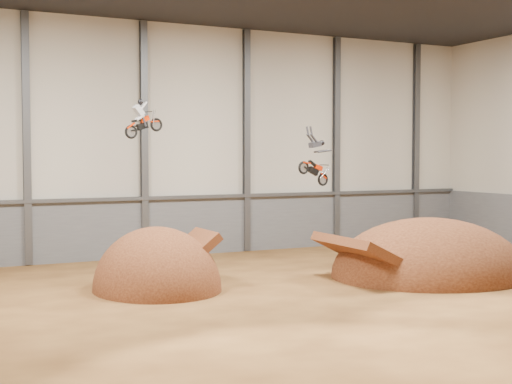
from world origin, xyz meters
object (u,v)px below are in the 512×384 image
at_px(takeoff_ramp, 157,290).
at_px(landing_ramp, 429,276).
at_px(fmx_rider_a, 145,115).
at_px(fmx_rider_b, 311,156).

distance_m(takeoff_ramp, landing_ramp, 13.75).
xyz_separation_m(landing_ramp, fmx_rider_a, (-13.38, 4.52, 7.99)).
relative_size(landing_ramp, fmx_rider_b, 3.72).
xyz_separation_m(takeoff_ramp, fmx_rider_b, (8.16, 0.17, 6.05)).
bearing_deg(fmx_rider_b, fmx_rider_a, 156.45).
distance_m(fmx_rider_a, fmx_rider_b, 8.46).
relative_size(landing_ramp, fmx_rider_a, 5.04).
distance_m(landing_ramp, fmx_rider_b, 8.51).
distance_m(takeoff_ramp, fmx_rider_a, 8.25).
bearing_deg(fmx_rider_b, landing_ramp, -36.39).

